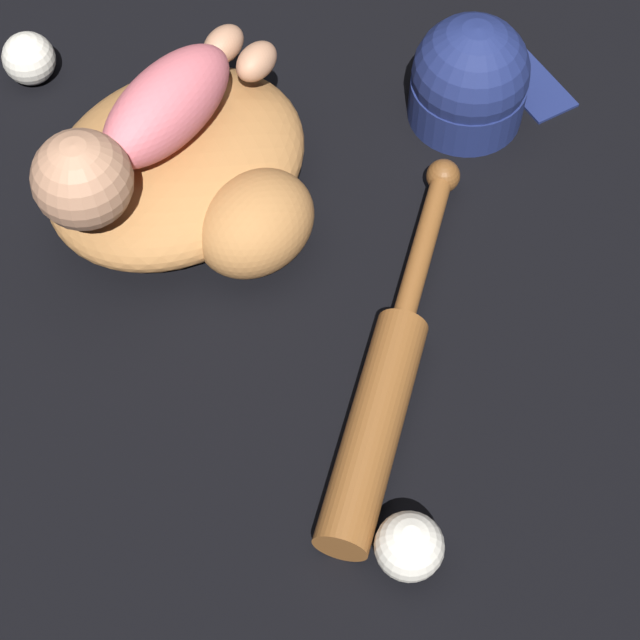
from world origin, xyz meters
TOP-DOWN VIEW (x-y plane):
  - ground_plane at (0.00, 0.00)m, footprint 6.00×6.00m
  - baseball_glove at (-0.06, 0.04)m, footprint 0.37×0.36m
  - baby_figure at (-0.00, 0.03)m, footprint 0.36×0.17m
  - baseball_bat at (-0.04, 0.40)m, footprint 0.46×0.32m
  - baseball at (0.06, 0.55)m, footprint 0.07×0.07m
  - baseball_spare at (-0.02, -0.27)m, footprint 0.07×0.07m
  - baseball_cap at (-0.42, 0.16)m, footprint 0.23×0.17m

SIDE VIEW (x-z plane):
  - ground_plane at x=0.00m, z-range 0.00..0.00m
  - baseball_bat at x=-0.04m, z-range 0.00..0.06m
  - baseball_spare at x=-0.02m, z-range 0.00..0.07m
  - baseball at x=0.06m, z-range 0.00..0.07m
  - baseball_glove at x=-0.06m, z-range 0.00..0.11m
  - baseball_cap at x=-0.42m, z-range -0.01..0.14m
  - baby_figure at x=0.00m, z-range 0.10..0.21m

